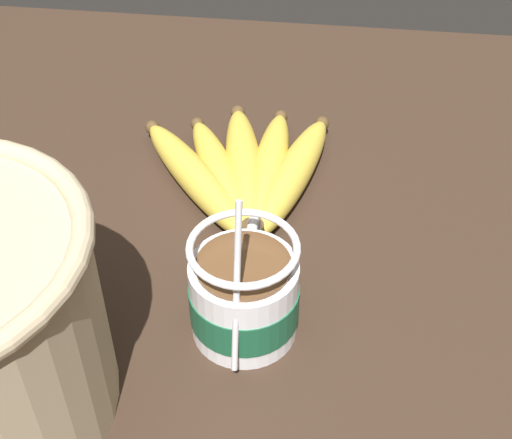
% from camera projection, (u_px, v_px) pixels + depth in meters
% --- Properties ---
extents(table, '(1.07, 1.07, 0.03)m').
position_uv_depth(table, '(266.00, 317.00, 0.62)').
color(table, '#332319').
rests_on(table, ground).
extents(coffee_mug, '(0.13, 0.09, 0.15)m').
position_uv_depth(coffee_mug, '(244.00, 294.00, 0.57)').
color(coffee_mug, silver).
rests_on(coffee_mug, table).
extents(banana_bunch, '(0.23, 0.22, 0.04)m').
position_uv_depth(banana_bunch, '(245.00, 173.00, 0.72)').
color(banana_bunch, '#4C381E').
rests_on(banana_bunch, table).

